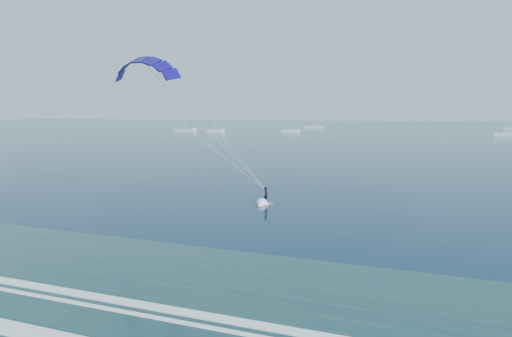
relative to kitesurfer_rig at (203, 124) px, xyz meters
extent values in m
cube|color=#1E423F|center=(9.19, -24.03, -7.95)|extent=(600.00, 22.00, 0.03)
cube|color=white|center=(9.19, -22.53, -7.93)|extent=(600.00, 0.70, 0.07)
cube|color=gold|center=(5.66, 2.61, -7.93)|extent=(1.32, 0.42, 0.08)
imported|color=black|center=(5.66, 2.61, -7.08)|extent=(0.50, 0.66, 1.63)
cone|color=white|center=(5.51, 1.31, -7.89)|extent=(1.31, 1.74, 1.10)
cube|color=white|center=(-68.72, 144.47, -7.37)|extent=(8.11, 2.40, 1.20)
cylinder|color=silver|center=(-68.72, 144.47, -1.81)|extent=(0.18, 0.18, 9.91)
cylinder|color=silver|center=(-67.52, 144.47, -5.97)|extent=(2.60, 0.12, 0.12)
cube|color=white|center=(-37.26, 156.67, -7.37)|extent=(8.32, 2.40, 1.20)
cylinder|color=silver|center=(-37.26, 156.67, -1.63)|extent=(0.18, 0.18, 10.27)
cylinder|color=silver|center=(-36.06, 156.67, -5.97)|extent=(2.60, 0.12, 0.12)
cube|color=white|center=(-39.08, 208.31, -7.37)|extent=(9.76, 2.40, 1.20)
cylinder|color=silver|center=(-39.08, 208.31, -0.86)|extent=(0.18, 0.18, 11.81)
cylinder|color=silver|center=(-37.88, 208.31, -5.97)|extent=(2.60, 0.12, 0.12)
cube|color=white|center=(48.17, 155.23, -7.37)|extent=(9.09, 2.40, 1.20)
cylinder|color=silver|center=(48.17, 155.23, -1.09)|extent=(0.18, 0.18, 11.36)
cylinder|color=silver|center=(49.37, 155.23, -5.97)|extent=(2.60, 0.12, 0.12)
cube|color=white|center=(59.89, 224.05, -7.37)|extent=(8.01, 2.40, 1.20)
cylinder|color=silver|center=(59.89, 224.05, -1.87)|extent=(0.18, 0.18, 9.80)
cube|color=white|center=(-87.03, 149.53, -7.37)|extent=(11.06, 2.40, 1.20)
cylinder|color=silver|center=(-87.03, 149.53, -0.39)|extent=(0.18, 0.18, 12.75)
cylinder|color=silver|center=(-85.83, 149.53, -5.97)|extent=(2.60, 0.12, 0.12)
camera|label=1|loc=(20.74, -40.01, 1.24)|focal=32.00mm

